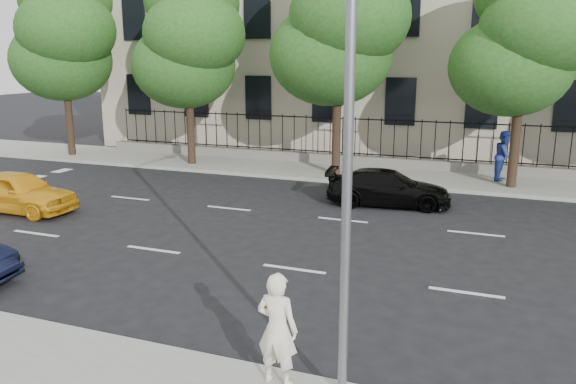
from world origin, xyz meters
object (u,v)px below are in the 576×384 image
object	(u,v)px
street_light	(360,46)
black_sedan	(388,188)
yellow_taxi	(18,192)
woman_near	(277,329)

from	to	relation	value
street_light	black_sedan	xyz separation A→B (m)	(-1.53, 11.11, -4.53)
yellow_taxi	woman_near	bearing A→B (deg)	-118.91
yellow_taxi	street_light	bearing A→B (deg)	-114.72
yellow_taxi	black_sedan	world-z (taller)	yellow_taxi
street_light	yellow_taxi	world-z (taller)	street_light
street_light	woman_near	distance (m)	4.27
black_sedan	woman_near	xyz separation A→B (m)	(0.54, -11.74, 0.43)
black_sedan	woman_near	world-z (taller)	woman_near
street_light	black_sedan	world-z (taller)	street_light
woman_near	street_light	bearing A→B (deg)	-143.22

